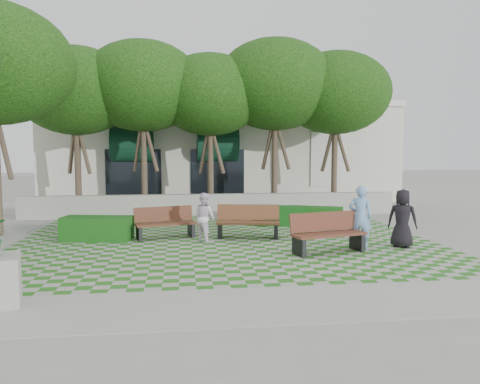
{
  "coord_description": "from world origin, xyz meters",
  "views": [
    {
      "loc": [
        -1.28,
        -12.46,
        2.68
      ],
      "look_at": [
        0.5,
        1.5,
        1.4
      ],
      "focal_mm": 35.0,
      "sensor_mm": 36.0,
      "label": 1
    }
  ],
  "objects": [
    {
      "name": "ground",
      "position": [
        0.0,
        0.0,
        0.0
      ],
      "size": [
        90.0,
        90.0,
        0.0
      ],
      "primitive_type": "plane",
      "color": "gray",
      "rests_on": "ground"
    },
    {
      "name": "person_dark",
      "position": [
        4.73,
        -0.47,
        0.8
      ],
      "size": [
        0.94,
        0.85,
        1.61
      ],
      "primitive_type": "imported",
      "rotation": [
        0.0,
        0.0,
        2.58
      ],
      "color": "black",
      "rests_on": "ground"
    },
    {
      "name": "sidewalk_south",
      "position": [
        0.0,
        -4.7,
        0.01
      ],
      "size": [
        16.0,
        2.0,
        0.01
      ],
      "primitive_type": "cube",
      "color": "#9E9B93",
      "rests_on": "ground"
    },
    {
      "name": "lawn",
      "position": [
        0.0,
        1.0,
        0.01
      ],
      "size": [
        12.0,
        12.0,
        0.0
      ],
      "primitive_type": "plane",
      "color": "#2B721E",
      "rests_on": "ground"
    },
    {
      "name": "bench_mid",
      "position": [
        0.74,
        1.46,
        0.48
      ],
      "size": [
        1.99,
        0.95,
        1.0
      ],
      "rotation": [
        0.0,
        0.0,
        -0.17
      ],
      "color": "brown",
      "rests_on": "ground"
    },
    {
      "name": "retaining_wall",
      "position": [
        0.0,
        6.2,
        0.45
      ],
      "size": [
        15.0,
        0.36,
        0.9
      ],
      "primitive_type": "cube",
      "color": "#9E9B93",
      "rests_on": "ground"
    },
    {
      "name": "tree_row",
      "position": [
        -1.86,
        5.95,
        5.18
      ],
      "size": [
        17.7,
        13.4,
        7.41
      ],
      "color": "#47382B",
      "rests_on": "ground"
    },
    {
      "name": "building",
      "position": [
        0.93,
        14.08,
        2.52
      ],
      "size": [
        18.0,
        8.92,
        5.15
      ],
      "color": "silver",
      "rests_on": "ground"
    },
    {
      "name": "bench_west",
      "position": [
        -1.76,
        1.72,
        0.46
      ],
      "size": [
        1.9,
        1.07,
        0.95
      ],
      "rotation": [
        0.0,
        0.0,
        0.27
      ],
      "color": "#502A1B",
      "rests_on": "ground"
    },
    {
      "name": "person_white",
      "position": [
        -0.6,
        1.04,
        0.72
      ],
      "size": [
        0.86,
        0.88,
        1.43
      ],
      "primitive_type": "imported",
      "rotation": [
        0.0,
        0.0,
        2.26
      ],
      "color": "white",
      "rests_on": "ground"
    },
    {
      "name": "hedge_east",
      "position": [
        3.44,
        3.44,
        0.33
      ],
      "size": [
        2.03,
        1.42,
        0.66
      ],
      "primitive_type": "cube",
      "rotation": [
        0.0,
        0.0,
        -0.39
      ],
      "color": "#134913",
      "rests_on": "ground"
    },
    {
      "name": "bench_east",
      "position": [
        2.5,
        -0.82,
        0.5
      ],
      "size": [
        2.08,
        1.14,
        1.04
      ],
      "rotation": [
        0.0,
        0.0,
        0.26
      ],
      "color": "#532A1C",
      "rests_on": "ground"
    },
    {
      "name": "hedge_midright",
      "position": [
        2.27,
        3.7,
        0.33
      ],
      "size": [
        2.04,
        1.21,
        0.67
      ],
      "primitive_type": "cube",
      "rotation": [
        0.0,
        0.0,
        -0.25
      ],
      "color": "#124516",
      "rests_on": "ground"
    },
    {
      "name": "hedge_west",
      "position": [
        -3.75,
        1.63,
        0.35
      ],
      "size": [
        2.12,
        1.15,
        0.7
      ],
      "primitive_type": "cube",
      "rotation": [
        0.0,
        0.0,
        -0.18
      ],
      "color": "#144A13",
      "rests_on": "ground"
    },
    {
      "name": "person_blue",
      "position": [
        3.54,
        -0.43,
        0.86
      ],
      "size": [
        0.74,
        0.62,
        1.72
      ],
      "primitive_type": "imported",
      "rotation": [
        0.0,
        0.0,
        2.74
      ],
      "color": "#79A5DC",
      "rests_on": "ground"
    }
  ]
}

